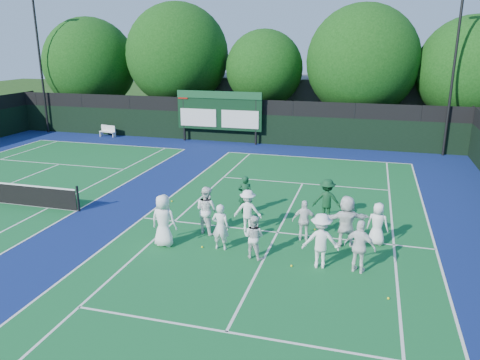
# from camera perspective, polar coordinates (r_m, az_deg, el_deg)

# --- Properties ---
(ground) EXTENTS (120.00, 120.00, 0.00)m
(ground) POSITION_cam_1_polar(r_m,az_deg,el_deg) (16.56, 3.91, -7.73)
(ground) COLOR #1A390F
(ground) RESTS_ON ground
(court_apron) EXTENTS (34.00, 32.00, 0.01)m
(court_apron) POSITION_cam_1_polar(r_m,az_deg,el_deg) (19.41, -13.12, -4.39)
(court_apron) COLOR navy
(court_apron) RESTS_ON ground
(near_court) EXTENTS (11.05, 23.85, 0.01)m
(near_court) POSITION_cam_1_polar(r_m,az_deg,el_deg) (17.46, 4.59, -6.39)
(near_court) COLOR #125B29
(near_court) RESTS_ON ground
(back_fence) EXTENTS (34.00, 0.08, 3.00)m
(back_fence) POSITION_cam_1_polar(r_m,az_deg,el_deg) (32.54, -0.63, 6.98)
(back_fence) COLOR black
(back_fence) RESTS_ON ground
(scoreboard) EXTENTS (6.00, 0.21, 3.55)m
(scoreboard) POSITION_cam_1_polar(r_m,az_deg,el_deg) (32.31, -2.58, 8.39)
(scoreboard) COLOR black
(scoreboard) RESTS_ON ground
(clubhouse) EXTENTS (18.00, 6.00, 4.00)m
(clubhouse) POSITION_cam_1_polar(r_m,az_deg,el_deg) (39.41, 8.36, 9.45)
(clubhouse) COLOR #535358
(clubhouse) RESTS_ON ground
(light_pole_left) EXTENTS (1.20, 0.30, 10.12)m
(light_pole_left) POSITION_cam_1_polar(r_m,az_deg,el_deg) (38.79, -23.35, 14.58)
(light_pole_left) COLOR black
(light_pole_left) RESTS_ON ground
(light_pole_right) EXTENTS (1.20, 0.30, 10.12)m
(light_pole_right) POSITION_cam_1_polar(r_m,az_deg,el_deg) (30.83, 24.86, 14.20)
(light_pole_right) COLOR black
(light_pole_right) RESTS_ON ground
(bench) EXTENTS (1.37, 0.65, 0.84)m
(bench) POSITION_cam_1_polar(r_m,az_deg,el_deg) (35.97, -15.81, 5.82)
(bench) COLOR silver
(bench) RESTS_ON ground
(tree_a) EXTENTS (7.36, 7.36, 8.67)m
(tree_a) POSITION_cam_1_polar(r_m,az_deg,el_deg) (40.92, -17.58, 13.07)
(tree_a) COLOR #311B0D
(tree_a) RESTS_ON ground
(tree_b) EXTENTS (7.76, 7.76, 9.65)m
(tree_b) POSITION_cam_1_polar(r_m,az_deg,el_deg) (37.29, -7.35, 14.59)
(tree_b) COLOR #311B0D
(tree_b) RESTS_ON ground
(tree_c) EXTENTS (5.63, 5.63, 7.66)m
(tree_c) POSITION_cam_1_polar(r_m,az_deg,el_deg) (35.26, 3.26, 13.16)
(tree_c) COLOR #311B0D
(tree_c) RESTS_ON ground
(tree_d) EXTENTS (7.73, 7.73, 9.32)m
(tree_d) POSITION_cam_1_polar(r_m,az_deg,el_deg) (34.41, 14.93, 13.49)
(tree_d) COLOR #311B0D
(tree_d) RESTS_ON ground
(tree_e) EXTENTS (6.99, 6.99, 8.47)m
(tree_e) POSITION_cam_1_polar(r_m,az_deg,el_deg) (35.00, 26.54, 11.62)
(tree_e) COLOR #311B0D
(tree_e) RESTS_ON ground
(tennis_ball_0) EXTENTS (0.07, 0.07, 0.07)m
(tennis_ball_0) POSITION_cam_1_polar(r_m,az_deg,el_deg) (16.23, -4.63, -8.14)
(tennis_ball_0) COLOR yellow
(tennis_ball_0) RESTS_ON ground
(tennis_ball_1) EXTENTS (0.07, 0.07, 0.07)m
(tennis_ball_1) POSITION_cam_1_polar(r_m,az_deg,el_deg) (17.83, 9.09, -5.97)
(tennis_ball_1) COLOR yellow
(tennis_ball_1) RESTS_ON ground
(tennis_ball_2) EXTENTS (0.07, 0.07, 0.07)m
(tennis_ball_2) POSITION_cam_1_polar(r_m,az_deg,el_deg) (13.85, 17.64, -13.58)
(tennis_ball_2) COLOR yellow
(tennis_ball_2) RESTS_ON ground
(tennis_ball_3) EXTENTS (0.07, 0.07, 0.07)m
(tennis_ball_3) POSITION_cam_1_polar(r_m,az_deg,el_deg) (20.82, -8.31, -2.57)
(tennis_ball_3) COLOR yellow
(tennis_ball_3) RESTS_ON ground
(tennis_ball_4) EXTENTS (0.07, 0.07, 0.07)m
(tennis_ball_4) POSITION_cam_1_polar(r_m,az_deg,el_deg) (17.30, 8.16, -6.65)
(tennis_ball_4) COLOR yellow
(tennis_ball_4) RESTS_ON ground
(tennis_ball_5) EXTENTS (0.07, 0.07, 0.07)m
(tennis_ball_5) POSITION_cam_1_polar(r_m,az_deg,el_deg) (15.01, 6.29, -10.37)
(tennis_ball_5) COLOR yellow
(tennis_ball_5) RESTS_ON ground
(player_front_0) EXTENTS (0.91, 0.60, 1.84)m
(player_front_0) POSITION_cam_1_polar(r_m,az_deg,el_deg) (16.24, -9.30, -4.91)
(player_front_0) COLOR white
(player_front_0) RESTS_ON ground
(player_front_1) EXTENTS (0.59, 0.39, 1.62)m
(player_front_1) POSITION_cam_1_polar(r_m,az_deg,el_deg) (15.80, -2.40, -5.74)
(player_front_1) COLOR white
(player_front_1) RESTS_ON ground
(player_front_2) EXTENTS (0.82, 0.71, 1.47)m
(player_front_2) POSITION_cam_1_polar(r_m,az_deg,el_deg) (15.23, 1.68, -6.94)
(player_front_2) COLOR white
(player_front_2) RESTS_ON ground
(player_front_3) EXTENTS (1.23, 0.82, 1.77)m
(player_front_3) POSITION_cam_1_polar(r_m,az_deg,el_deg) (14.78, 9.81, -7.31)
(player_front_3) COLOR white
(player_front_3) RESTS_ON ground
(player_front_4) EXTENTS (1.07, 0.70, 1.69)m
(player_front_4) POSITION_cam_1_polar(r_m,az_deg,el_deg) (14.72, 14.41, -7.89)
(player_front_4) COLOR white
(player_front_4) RESTS_ON ground
(player_back_0) EXTENTS (1.06, 0.97, 1.78)m
(player_back_0) POSITION_cam_1_polar(r_m,az_deg,el_deg) (17.14, -4.10, -3.66)
(player_back_0) COLOR white
(player_back_0) RESTS_ON ground
(player_back_1) EXTENTS (1.10, 0.72, 1.60)m
(player_back_1) POSITION_cam_1_polar(r_m,az_deg,el_deg) (17.28, 0.95, -3.76)
(player_back_1) COLOR white
(player_back_1) RESTS_ON ground
(player_back_2) EXTENTS (0.92, 0.52, 1.48)m
(player_back_2) POSITION_cam_1_polar(r_m,az_deg,el_deg) (16.68, 7.85, -4.91)
(player_back_2) COLOR white
(player_back_2) RESTS_ON ground
(player_back_3) EXTENTS (1.77, 1.09, 1.82)m
(player_back_3) POSITION_cam_1_polar(r_m,az_deg,el_deg) (16.43, 12.81, -4.90)
(player_back_3) COLOR white
(player_back_3) RESTS_ON ground
(player_back_4) EXTENTS (0.82, 0.61, 1.52)m
(player_back_4) POSITION_cam_1_polar(r_m,az_deg,el_deg) (16.87, 16.42, -5.15)
(player_back_4) COLOR white
(player_back_4) RESTS_ON ground
(coach_left) EXTENTS (0.64, 0.48, 1.60)m
(coach_left) POSITION_cam_1_polar(r_m,az_deg,el_deg) (19.03, 0.63, -1.81)
(coach_left) COLOR #103D22
(coach_left) RESTS_ON ground
(coach_right) EXTENTS (1.14, 0.71, 1.70)m
(coach_right) POSITION_cam_1_polar(r_m,az_deg,el_deg) (18.57, 10.53, -2.42)
(coach_right) COLOR #103C1F
(coach_right) RESTS_ON ground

